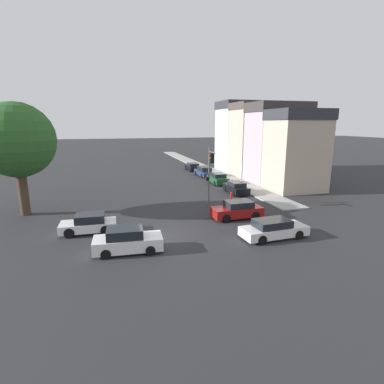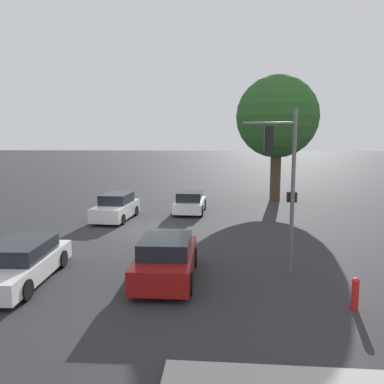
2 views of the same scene
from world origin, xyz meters
name	(u,v)px [view 1 (image 1 of 2)]	position (x,y,z in m)	size (l,w,h in m)	color
ground_plane	(158,236)	(0.00, 0.00, 0.00)	(300.00, 300.00, 0.00)	#28282B
sidewalk_strip	(200,166)	(13.50, 33.16, 0.06)	(2.87, 60.00, 0.12)	#9E9E99
rowhouse_backdrop	(261,141)	(18.55, 19.72, 5.39)	(7.57, 22.44, 11.47)	#BCA893
street_tree	(17,141)	(-10.40, 8.45, 6.46)	(6.30, 6.30, 9.65)	#423323
traffic_signal	(210,168)	(6.03, 6.37, 3.75)	(0.53, 1.96, 5.80)	#515456
crossing_car_0	(89,224)	(-4.77, 2.20, 0.66)	(4.01, 1.98, 1.39)	silver
crossing_car_1	(237,210)	(7.14, 2.42, 0.71)	(4.27, 2.02, 1.49)	maroon
crossing_car_2	(127,241)	(-2.27, -2.03, 0.72)	(4.32, 2.05, 1.55)	silver
crossing_car_3	(273,229)	(7.74, -2.41, 0.64)	(4.81, 2.10, 1.33)	silver
parked_car_0	(236,188)	(10.88, 11.04, 0.65)	(1.87, 4.14, 1.36)	black
parked_car_1	(218,179)	(10.83, 16.87, 0.69)	(1.89, 4.08, 1.45)	#194728
parked_car_2	(204,172)	(10.89, 22.99, 0.69)	(1.90, 4.80, 1.48)	navy
parked_car_3	(193,167)	(10.84, 29.18, 0.61)	(1.92, 4.68, 1.26)	black
fire_hydrant	(231,196)	(9.01, 8.05, 0.49)	(0.22, 0.22, 0.92)	red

